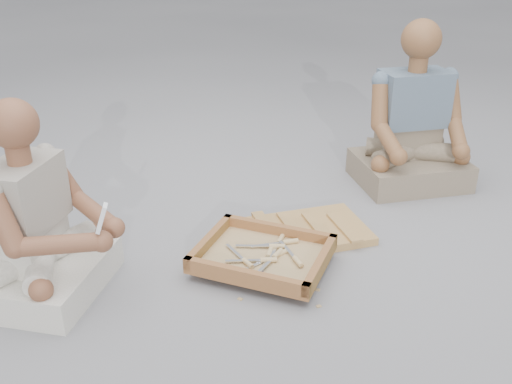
{
  "coord_description": "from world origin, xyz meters",
  "views": [
    {
      "loc": [
        0.05,
        -2.1,
        1.38
      ],
      "look_at": [
        -0.03,
        0.17,
        0.3
      ],
      "focal_mm": 40.0,
      "sensor_mm": 36.0,
      "label": 1
    }
  ],
  "objects_px": {
    "tool_tray": "(263,256)",
    "companion": "(412,131)",
    "carved_panel": "(305,231)",
    "craftsman": "(40,231)"
  },
  "relations": [
    {
      "from": "carved_panel",
      "to": "companion",
      "type": "height_order",
      "value": "companion"
    },
    {
      "from": "companion",
      "to": "carved_panel",
      "type": "bearing_deg",
      "value": 31.79
    },
    {
      "from": "carved_panel",
      "to": "craftsman",
      "type": "xyz_separation_m",
      "value": [
        -1.08,
        -0.49,
        0.26
      ]
    },
    {
      "from": "tool_tray",
      "to": "companion",
      "type": "distance_m",
      "value": 1.29
    },
    {
      "from": "craftsman",
      "to": "tool_tray",
      "type": "bearing_deg",
      "value": 112.54
    },
    {
      "from": "companion",
      "to": "tool_tray",
      "type": "bearing_deg",
      "value": 34.5
    },
    {
      "from": "carved_panel",
      "to": "companion",
      "type": "distance_m",
      "value": 0.95
    },
    {
      "from": "tool_tray",
      "to": "carved_panel",
      "type": "bearing_deg",
      "value": 56.31
    },
    {
      "from": "craftsman",
      "to": "companion",
      "type": "xyz_separation_m",
      "value": [
        1.7,
        1.16,
        0.03
      ]
    },
    {
      "from": "carved_panel",
      "to": "companion",
      "type": "xyz_separation_m",
      "value": [
        0.62,
        0.66,
        0.29
      ]
    }
  ]
}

